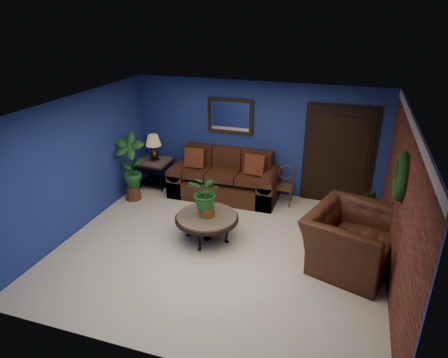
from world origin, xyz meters
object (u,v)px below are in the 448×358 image
(coffee_table, at_px, (207,218))
(armchair, at_px, (351,239))
(end_table, at_px, (155,166))
(table_lamp, at_px, (154,145))
(side_chair, at_px, (285,182))
(sofa, at_px, (225,180))

(coffee_table, distance_m, armchair, 2.47)
(coffee_table, relative_size, end_table, 1.63)
(table_lamp, height_order, side_chair, table_lamp)
(coffee_table, xyz_separation_m, end_table, (-1.98, 1.87, 0.06))
(sofa, height_order, end_table, sofa)
(coffee_table, height_order, table_lamp, table_lamp)
(sofa, distance_m, table_lamp, 1.84)
(table_lamp, distance_m, side_chair, 3.09)
(side_chair, xyz_separation_m, armchair, (1.42, -1.93, 0.00))
(end_table, bearing_deg, side_chair, 1.16)
(end_table, distance_m, side_chair, 3.04)
(table_lamp, distance_m, armchair, 4.86)
(end_table, xyz_separation_m, armchair, (4.45, -1.87, -0.02))
(table_lamp, relative_size, side_chair, 0.71)
(side_chair, distance_m, armchair, 2.39)
(side_chair, height_order, armchair, armchair)
(sofa, relative_size, table_lamp, 3.99)
(end_table, bearing_deg, coffee_table, -43.36)
(table_lamp, xyz_separation_m, armchair, (4.45, -1.87, -0.55))
(coffee_table, height_order, end_table, end_table)
(side_chair, bearing_deg, end_table, 179.46)
(side_chair, bearing_deg, armchair, -55.40)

